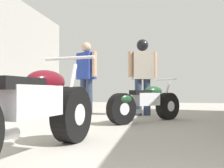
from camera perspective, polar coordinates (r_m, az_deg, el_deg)
ground_plane at (r=3.51m, az=2.58°, el=-10.99°), size 17.22×17.22×0.00m
motorcycle_maroon_cruiser at (r=2.15m, az=-19.06°, el=-6.10°), size 0.67×2.03×0.95m
motorcycle_black_naked at (r=4.55m, az=7.70°, el=-4.47°), size 1.29×1.41×0.82m
mechanic_in_blue at (r=6.05m, az=-6.03°, el=2.47°), size 0.65×0.49×1.77m
mechanic_with_helmet at (r=5.75m, az=7.15°, el=3.33°), size 0.69×0.39×1.78m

